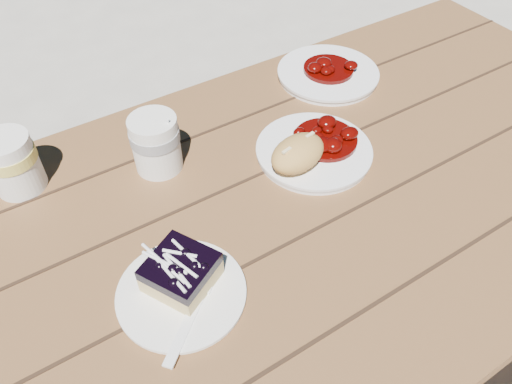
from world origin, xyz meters
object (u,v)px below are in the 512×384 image
second_plate (328,74)px  main_plate (314,152)px  bread_roll (298,153)px  second_cup (13,163)px  blueberry_cake (181,272)px  coffee_cup (156,144)px  dessert_plate (182,294)px  picnic_table (209,294)px

second_plate → main_plate: bearing=-133.8°
bread_roll → second_cup: 0.50m
blueberry_cake → coffee_cup: coffee_cup is taller
dessert_plate → coffee_cup: 0.29m
coffee_cup → dessert_plate: bearing=-108.5°
bread_roll → coffee_cup: (-0.21, 0.15, 0.01)m
dessert_plate → second_plate: 0.64m
picnic_table → second_cup: (-0.21, 0.29, 0.22)m
picnic_table → second_plate: 0.56m
bread_roll → coffee_cup: size_ratio=1.05×
picnic_table → blueberry_cake: blueberry_cake is taller
picnic_table → bread_roll: size_ratio=17.65×
second_plate → second_cup: 0.68m
blueberry_cake → second_cup: size_ratio=1.13×
second_cup → coffee_cup: bearing=-20.2°
dessert_plate → blueberry_cake: blueberry_cake is taller
picnic_table → coffee_cup: 0.30m
bread_roll → coffee_cup: 0.26m
bread_roll → second_plate: size_ratio=0.51×
main_plate → second_plate: (0.19, 0.19, 0.00)m
main_plate → dessert_plate: 0.38m
dessert_plate → picnic_table: bearing=45.1°
blueberry_cake → second_plate: blueberry_cake is taller
picnic_table → blueberry_cake: 0.22m
picnic_table → blueberry_cake: (-0.06, -0.06, 0.20)m
coffee_cup → main_plate: bearing=-26.6°
second_cup → dessert_plate: bearing=-68.9°
main_plate → blueberry_cake: blueberry_cake is taller
picnic_table → main_plate: bearing=14.1°
picnic_table → dessert_plate: 0.20m
dessert_plate → second_cup: second_cup is taller
main_plate → bread_roll: (-0.06, -0.02, 0.04)m
main_plate → dessert_plate: size_ratio=1.15×
coffee_cup → second_cup: bearing=159.8°
blueberry_cake → coffee_cup: size_ratio=1.13×
bread_roll → dessert_plate: (-0.30, -0.12, -0.04)m
main_plate → second_cup: (-0.49, 0.22, 0.05)m
coffee_cup → blueberry_cake: bearing=-107.5°
picnic_table → second_plate: second_plate is taller
main_plate → second_cup: second_cup is taller
bread_roll → second_cup: second_cup is taller
bread_roll → second_plate: bearing=41.6°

